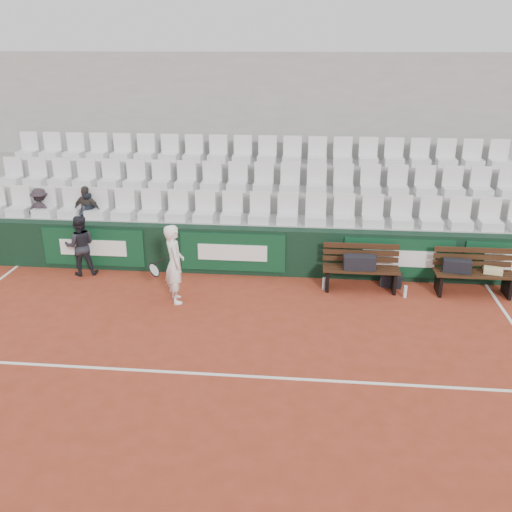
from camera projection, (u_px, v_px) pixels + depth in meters
The scene contains 23 objects.
ground at pixel (211, 374), 8.50m from camera, with size 80.00×80.00×0.00m, color #943721.
court_baseline at pixel (211, 374), 8.49m from camera, with size 18.00×0.06×0.01m, color white.
back_barrier at pixel (246, 251), 12.02m from camera, with size 18.00×0.34×1.00m.
grandstand_tier_front at pixel (246, 241), 12.62m from camera, with size 18.00×0.95×1.00m, color #999896.
grandstand_tier_mid at pixel (251, 219), 13.42m from camera, with size 18.00×0.95×1.45m, color gray.
grandstand_tier_back at pixel (255, 199), 14.22m from camera, with size 18.00×0.95×1.90m, color gray.
grandstand_rear_wall at pixel (258, 144), 14.36m from camera, with size 18.00×0.30×4.40m, color #979795.
seat_row_front at pixel (245, 208), 12.17m from camera, with size 11.90×0.44×0.63m, color silver.
seat_row_mid at pixel (250, 177), 12.89m from camera, with size 11.90×0.44×0.63m, color silver.
seat_row_back at pixel (254, 149), 13.61m from camera, with size 11.90×0.44×0.63m, color silver.
bench_left at pixel (360, 279), 11.33m from camera, with size 1.50×0.56×0.45m, color #371E10.
bench_right at pixel (473, 283), 11.11m from camera, with size 1.50×0.56×0.45m, color #371E10.
sports_bag_left at pixel (359, 262), 11.17m from camera, with size 0.62×0.27×0.27m, color black.
sports_bag_right at pixel (457, 266), 11.03m from camera, with size 0.52×0.24×0.24m, color black.
towel at pixel (493, 271), 11.00m from camera, with size 0.34×0.25×0.10m, color #C7BC81.
sports_bag_ground at pixel (391, 280), 11.51m from camera, with size 0.41×0.25×0.25m, color black.
water_bottle_near at pixel (324, 284), 11.35m from camera, with size 0.07×0.07×0.24m, color silver.
water_bottle_far at pixel (405, 292), 11.00m from camera, with size 0.07×0.07×0.24m, color silver.
tennis_player at pixel (174, 264), 10.62m from camera, with size 0.77×0.65×1.52m.
ball_kid at pixel (80, 245), 11.91m from camera, with size 0.63×0.49×1.29m, color black.
spectator_a at pixel (38, 192), 12.57m from camera, with size 0.68×0.39×1.06m, color #292127.
spectator_b at pixel (85, 191), 12.45m from camera, with size 0.66×0.28×1.13m, color #332D29.
spectator_c at pixel (86, 195), 12.48m from camera, with size 0.48×0.38×0.99m, color #202531.
Camera 1 is at (1.40, -7.21, 4.68)m, focal length 40.00 mm.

